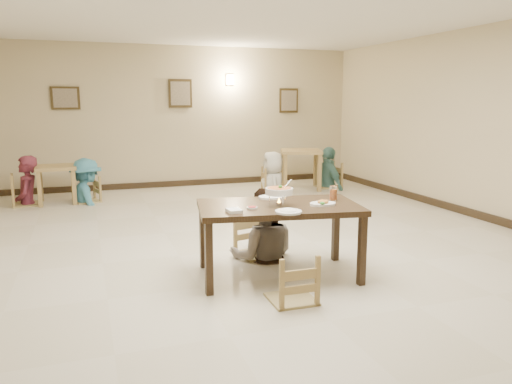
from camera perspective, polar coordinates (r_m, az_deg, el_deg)
name	(u,v)px	position (r m, az deg, el deg)	size (l,w,h in m)	color
floor	(249,249)	(6.36, -0.82, -6.51)	(10.00, 10.00, 0.00)	beige
ceiling	(248,0)	(6.20, -0.90, 21.08)	(10.00, 10.00, 0.00)	silver
wall_back	(176,117)	(10.96, -9.13, 8.45)	(10.00, 10.00, 0.00)	#C2B18A
wall_right	(507,125)	(8.27, 26.71, 6.87)	(10.00, 10.00, 0.00)	#C2B18A
baseboard_back	(178,183)	(11.07, -8.89, 0.97)	(8.00, 0.06, 0.12)	black
baseboard_right	(496,220)	(8.43, 25.77, -2.91)	(0.06, 10.00, 0.12)	black
picture_a	(65,98)	(10.75, -20.96, 10.00)	(0.55, 0.04, 0.45)	#322512
picture_b	(180,93)	(10.93, -8.64, 11.08)	(0.50, 0.04, 0.60)	#322512
picture_c	(289,101)	(11.65, 3.76, 10.39)	(0.45, 0.04, 0.55)	#322512
wall_sconce	(230,80)	(11.19, -3.01, 12.70)	(0.16, 0.05, 0.22)	#FFD88C
main_table	(279,212)	(5.24, 2.62, -2.31)	(1.79, 1.19, 0.78)	#322213
chair_far	(257,218)	(6.00, 0.06, -2.96)	(0.44, 0.44, 0.93)	tan
chair_near	(292,255)	(4.66, 4.16, -7.18)	(0.42, 0.42, 0.90)	tan
main_diner	(264,188)	(5.83, 0.88, 0.43)	(0.82, 0.64, 1.69)	gray
curry_warmer	(279,191)	(5.15, 2.67, 0.08)	(0.32, 0.29, 0.26)	silver
rice_plate_far	(273,197)	(5.56, 1.90, -0.55)	(0.32, 0.32, 0.07)	white
rice_plate_near	(288,211)	(4.85, 3.73, -2.22)	(0.26, 0.26, 0.06)	white
fried_plate	(323,203)	(5.24, 7.64, -1.27)	(0.28, 0.28, 0.06)	white
chili_dish	(252,208)	(5.02, -0.45, -1.80)	(0.11, 0.11, 0.02)	white
napkin_cutlery	(234,211)	(4.87, -2.50, -2.13)	(0.16, 0.26, 0.03)	white
drink_glass	(333,194)	(5.49, 8.84, -0.19)	(0.08, 0.08, 0.16)	white
bg_table_left	(56,173)	(9.75, -21.88, 2.02)	(0.72, 0.72, 0.69)	#A0824D
bg_table_right	(301,157)	(10.58, 5.16, 4.04)	(1.05, 1.05, 0.82)	#A0824D
bg_chair_ll	(26,176)	(9.80, -24.83, 1.66)	(0.49, 0.49, 1.05)	tan
bg_chair_lr	(86,178)	(9.69, -18.86, 1.54)	(0.43, 0.43, 0.91)	tan
bg_chair_rl	(273,169)	(10.34, 1.96, 2.66)	(0.43, 0.43, 0.92)	tan
bg_chair_rr	(329,164)	(10.85, 8.29, 3.21)	(0.48, 0.48, 1.03)	tan
bg_diner_a	(24,156)	(9.76, -24.99, 3.78)	(0.65, 0.43, 1.78)	maroon
bg_diner_b	(85,158)	(9.64, -18.98, 3.66)	(1.05, 0.60, 1.63)	teal
bg_diner_c	(273,152)	(10.30, 1.98, 4.64)	(0.80, 0.52, 1.63)	silver
bg_diner_d	(329,147)	(10.81, 8.35, 5.14)	(1.03, 0.43, 1.76)	slate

